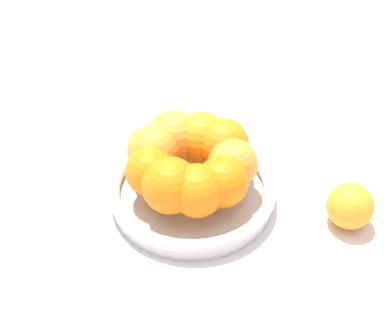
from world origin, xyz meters
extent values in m
plane|color=silver|center=(0.00, 0.00, 0.00)|extent=(4.00, 4.00, 0.00)
cylinder|color=silver|center=(0.00, 0.00, 0.01)|extent=(0.23, 0.23, 0.02)
torus|color=silver|center=(0.00, 0.00, 0.03)|extent=(0.24, 0.24, 0.02)
sphere|color=orange|center=(0.05, -0.03, 0.07)|extent=(0.07, 0.07, 0.07)
sphere|color=orange|center=(0.06, 0.01, 0.07)|extent=(0.08, 0.08, 0.08)
sphere|color=orange|center=(0.04, 0.04, 0.07)|extent=(0.08, 0.08, 0.08)
sphere|color=orange|center=(0.01, 0.06, 0.07)|extent=(0.08, 0.08, 0.08)
sphere|color=orange|center=(-0.03, 0.05, 0.07)|extent=(0.08, 0.08, 0.08)
sphere|color=orange|center=(-0.06, 0.02, 0.07)|extent=(0.07, 0.07, 0.07)
sphere|color=orange|center=(-0.05, -0.02, 0.07)|extent=(0.08, 0.08, 0.08)
sphere|color=orange|center=(-0.03, -0.05, 0.07)|extent=(0.07, 0.07, 0.07)
sphere|color=orange|center=(0.01, -0.05, 0.07)|extent=(0.07, 0.07, 0.07)
sphere|color=orange|center=(0.15, -0.16, 0.03)|extent=(0.06, 0.06, 0.06)
cube|color=silver|center=(0.18, 0.18, 0.00)|extent=(0.18, 0.18, 0.01)
camera|label=1|loc=(-0.32, -0.47, 0.55)|focal=50.00mm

